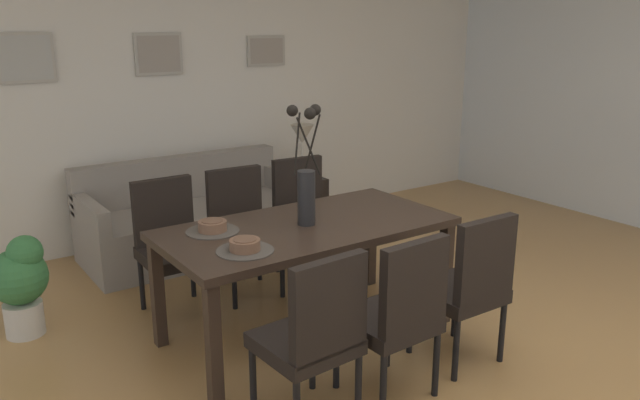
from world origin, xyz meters
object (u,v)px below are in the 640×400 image
dining_table (307,236)px  dining_chair_mid_right (304,211)px  dining_chair_far_right (242,225)px  bowl_near_left (245,244)px  centerpiece_vase (306,180)px  dining_chair_near_left (314,332)px  table_lamp (302,139)px  framed_picture_right (266,51)px  bowl_near_right (212,225)px  dining_chair_far_left (398,311)px  framed_picture_left (25,58)px  framed_picture_center (159,54)px  dining_chair_mid_left (469,282)px  side_table (303,204)px  potted_plant (21,281)px  sofa (194,221)px  dining_chair_near_right (171,240)px

dining_table → dining_chair_mid_right: dining_chair_mid_right is taller
dining_chair_far_right → dining_table: bearing=-88.9°
bowl_near_left → centerpiece_vase: bearing=20.7°
dining_chair_near_left → table_lamp: table_lamp is taller
dining_chair_near_left → framed_picture_right: 3.71m
dining_table → bowl_near_right: (-0.54, 0.20, 0.12)m
dining_chair_far_left → bowl_near_right: 1.24m
framed_picture_left → framed_picture_center: framed_picture_left is taller
bowl_near_left → dining_chair_far_left: bearing=-53.2°
dining_chair_mid_left → bowl_near_right: bearing=136.3°
dining_chair_near_left → dining_chair_mid_right: size_ratio=1.00×
centerpiece_vase → side_table: centerpiece_vase is taller
table_lamp → potted_plant: (-2.63, -0.75, -0.52)m
sofa → framed_picture_left: 1.85m
dining_chair_mid_left → dining_chair_far_left: bearing=-175.6°
bowl_near_left → table_lamp: size_ratio=0.33×
sofa → framed_picture_center: (-0.03, 0.48, 1.40)m
table_lamp → dining_table: bearing=-122.6°
dining_chair_mid_left → dining_chair_near_left: bearing=179.6°
dining_chair_far_right → bowl_near_right: bearing=-129.5°
dining_chair_far_left → framed_picture_left: size_ratio=2.11×
dining_chair_near_right → framed_picture_left: bearing=109.2°
dining_chair_mid_right → framed_picture_right: 1.92m
centerpiece_vase → sofa: (0.03, 1.82, -0.74)m
dining_chair_far_left → dining_chair_mid_left: (0.58, 0.04, 0.00)m
dining_table → dining_chair_mid_left: dining_chair_mid_left is taller
framed_picture_left → sofa: bearing=-23.5°
dining_chair_mid_left → framed_picture_right: bearing=80.6°
framed_picture_right → dining_chair_near_right: bearing=-138.1°
dining_chair_mid_right → dining_chair_mid_left: bearing=-90.2°
bowl_near_left → side_table: bowl_near_left is taller
dining_chair_far_left → bowl_near_right: (-0.51, 1.09, 0.27)m
dining_chair_near_left → dining_chair_far_left: same height
bowl_near_left → sofa: 2.16m
dining_chair_near_right → potted_plant: (-0.94, 0.18, -0.14)m
dining_chair_far_right → sofa: size_ratio=0.49×
dining_table → potted_plant: dining_table is taller
dining_chair_near_left → centerpiece_vase: (0.51, 0.84, 0.51)m
sofa → framed_picture_right: (1.04, 0.48, 1.40)m
side_table → framed_picture_center: (-1.13, 0.54, 1.42)m
table_lamp → framed_picture_center: size_ratio=1.19×
dining_chair_far_left → framed_picture_left: 3.56m
bowl_near_right → framed_picture_left: bearing=104.3°
dining_chair_far_right → side_table: (1.15, 0.93, -0.25)m
bowl_near_left → framed_picture_center: size_ratio=0.40×
dining_chair_near_left → dining_chair_far_left: 0.49m
dining_chair_mid_right → framed_picture_left: size_ratio=2.11×
framed_picture_left → framed_picture_center: size_ratio=1.02×
dining_table → dining_chair_far_left: dining_chair_far_left is taller
dining_table → sofa: bearing=89.0°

